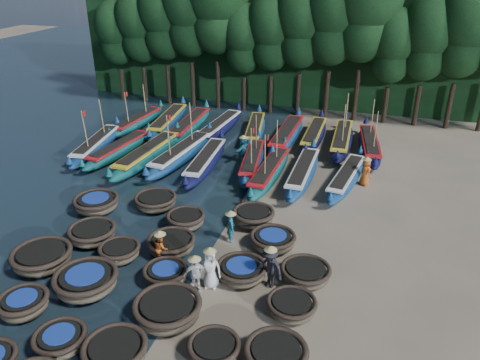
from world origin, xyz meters
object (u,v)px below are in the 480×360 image
(coracle_5, at_px, (24,304))
(long_boat_2, at_px, (148,154))
(long_boat_12, at_px, (220,127))
(coracle_10, at_px, (42,258))
(long_boat_4, at_px, (206,161))
(long_boat_10, at_px, (168,121))
(long_boat_13, at_px, (255,130))
(long_boat_9, at_px, (138,122))
(coracle_24, at_px, (273,240))
(long_boat_16, at_px, (342,140))
(fisherman_0, at_px, (210,267))
(long_boat_11, at_px, (189,126))
(coracle_9, at_px, (276,356))
(coracle_8, at_px, (214,349))
(long_boat_1, at_px, (119,149))
(fisherman_4, at_px, (195,273))
(coracle_13, at_px, (168,309))
(fisherman_1, at_px, (231,225))
(long_boat_0, at_px, (96,145))
(fisherman_5, at_px, (243,149))
(coracle_7, at_px, (115,352))
(coracle_11, at_px, (86,281))
(long_boat_14, at_px, (287,135))
(fisherman_3, at_px, (270,267))
(coracle_18, at_px, (241,271))
(long_boat_3, at_px, (182,154))
(long_boat_5, at_px, (252,161))
(coracle_16, at_px, (120,252))
(long_boat_15, at_px, (314,135))
(long_boat_7, at_px, (303,172))
(coracle_20, at_px, (96,203))
(coracle_14, at_px, (292,306))
(long_boat_6, at_px, (270,171))
(fisherman_6, at_px, (366,171))
(coracle_12, at_px, (166,274))
(coracle_19, at_px, (306,273))
(long_boat_8, at_px, (346,178))
(coracle_6, at_px, (60,340))
(coracle_21, at_px, (156,201))

(coracle_5, bearing_deg, long_boat_2, 98.09)
(coracle_5, xyz_separation_m, long_boat_12, (0.66, 20.27, 0.11))
(coracle_10, height_order, long_boat_2, long_boat_2)
(long_boat_4, xyz_separation_m, long_boat_12, (-1.21, 6.19, 0.01))
(long_boat_10, distance_m, long_boat_13, 6.80)
(long_boat_9, bearing_deg, coracle_24, -38.98)
(long_boat_16, distance_m, fisherman_0, 17.08)
(long_boat_11, bearing_deg, coracle_9, -62.70)
(coracle_8, bearing_deg, long_boat_1, 129.07)
(long_boat_13, xyz_separation_m, fisherman_4, (2.28, -17.50, 0.33))
(long_boat_2, bearing_deg, long_boat_9, 127.30)
(long_boat_2, xyz_separation_m, long_boat_16, (11.52, 6.21, -0.02))
(coracle_13, height_order, fisherman_1, fisherman_1)
(long_boat_0, relative_size, fisherman_5, 4.05)
(coracle_7, relative_size, long_boat_4, 0.29)
(coracle_11, relative_size, long_boat_4, 0.35)
(long_boat_14, distance_m, fisherman_3, 15.94)
(coracle_10, xyz_separation_m, long_boat_0, (-4.88, 11.93, 0.05))
(coracle_18, xyz_separation_m, long_boat_2, (-9.06, 9.69, 0.18))
(long_boat_3, xyz_separation_m, long_boat_5, (4.59, 0.28, -0.07))
(long_boat_1, distance_m, fisherman_1, 12.60)
(coracle_16, distance_m, coracle_24, 6.74)
(coracle_18, relative_size, coracle_24, 1.01)
(long_boat_14, xyz_separation_m, fisherman_1, (0.06, -13.08, 0.29))
(long_boat_9, height_order, long_boat_13, long_boat_9)
(coracle_5, bearing_deg, long_boat_15, 69.87)
(long_boat_7, distance_m, long_boat_15, 6.50)
(coracle_18, xyz_separation_m, long_boat_13, (-3.79, 16.28, 0.12))
(coracle_10, distance_m, coracle_20, 4.92)
(coracle_14, relative_size, long_boat_2, 0.25)
(long_boat_6, relative_size, fisherman_6, 4.26)
(coracle_5, xyz_separation_m, coracle_7, (4.42, -1.09, 0.02))
(long_boat_5, distance_m, long_boat_12, 6.63)
(coracle_12, distance_m, long_boat_12, 17.43)
(coracle_11, relative_size, coracle_14, 1.28)
(long_boat_12, bearing_deg, fisherman_4, -69.63)
(long_boat_4, distance_m, long_boat_7, 6.01)
(long_boat_0, bearing_deg, fisherman_4, -52.97)
(coracle_19, relative_size, fisherman_6, 1.36)
(coracle_8, xyz_separation_m, coracle_9, (1.99, 0.25, 0.07))
(coracle_10, relative_size, long_boat_4, 0.34)
(fisherman_5, height_order, fisherman_6, fisherman_5)
(coracle_20, xyz_separation_m, long_boat_16, (11.22, 12.62, 0.10))
(coracle_11, distance_m, long_boat_8, 15.33)
(coracle_9, distance_m, fisherman_4, 4.80)
(fisherman_6, bearing_deg, coracle_8, 128.67)
(coracle_6, height_order, long_boat_12, long_boat_12)
(coracle_8, distance_m, coracle_21, 10.74)
(fisherman_4, bearing_deg, long_boat_11, 78.59)
(fisherman_4, bearing_deg, long_boat_14, 54.97)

